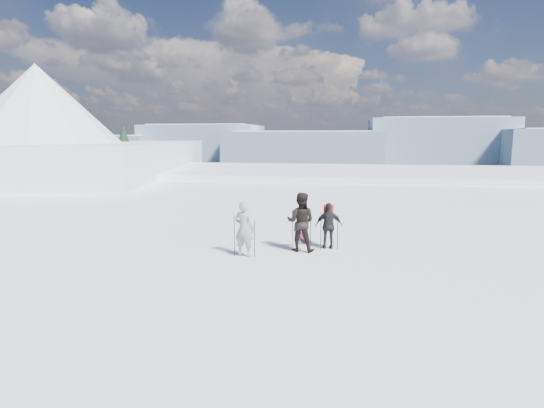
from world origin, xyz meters
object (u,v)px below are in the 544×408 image
at_px(skier_grey, 244,229).
at_px(skier_pack, 329,226).
at_px(skier_dark, 301,222).
at_px(skis_loose, 302,238).

bearing_deg(skier_grey, skier_pack, -139.10).
height_order(skier_dark, skis_loose, skier_dark).
height_order(skier_grey, skier_pack, skier_grey).
height_order(skier_grey, skier_dark, skier_dark).
height_order(skier_dark, skier_pack, skier_dark).
bearing_deg(skier_grey, skis_loose, -107.27).
distance_m(skier_dark, skier_pack, 0.98).
bearing_deg(skier_dark, skier_pack, -148.12).
relative_size(skier_dark, skier_pack, 1.25).
bearing_deg(skier_dark, skier_grey, 34.82).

